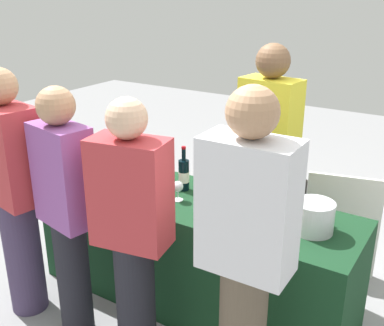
{
  "coord_description": "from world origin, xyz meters",
  "views": [
    {
      "loc": [
        1.51,
        -2.37,
        2.11
      ],
      "look_at": [
        0.0,
        0.0,
        1.05
      ],
      "focal_mm": 44.01,
      "sensor_mm": 36.0,
      "label": 1
    }
  ],
  "objects": [
    {
      "name": "guest_1",
      "position": [
        -0.45,
        -0.67,
        0.88
      ],
      "size": [
        0.4,
        0.27,
        1.61
      ],
      "rotation": [
        0.0,
        0.0,
        -0.19
      ],
      "color": "black",
      "rests_on": "ground_plane"
    },
    {
      "name": "wine_bottle_1",
      "position": [
        -0.29,
        0.1,
        0.91
      ],
      "size": [
        0.07,
        0.07,
        0.31
      ],
      "color": "black",
      "rests_on": "tasting_table"
    },
    {
      "name": "tasting_table",
      "position": [
        0.0,
        0.0,
        0.4
      ],
      "size": [
        2.22,
        0.67,
        0.8
      ],
      "primitive_type": "cube",
      "color": "#14381E",
      "rests_on": "ground_plane"
    },
    {
      "name": "wine_bottle_5",
      "position": [
        0.67,
        0.16,
        0.91
      ],
      "size": [
        0.08,
        0.08,
        0.33
      ],
      "color": "black",
      "rests_on": "tasting_table"
    },
    {
      "name": "server_pouring",
      "position": [
        0.26,
        0.6,
        0.96
      ],
      "size": [
        0.43,
        0.27,
        1.75
      ],
      "rotation": [
        0.0,
        0.0,
        3.01
      ],
      "color": "#3F3351",
      "rests_on": "ground_plane"
    },
    {
      "name": "wine_bottle_0",
      "position": [
        -0.55,
        0.09,
        0.92
      ],
      "size": [
        0.07,
        0.07,
        0.34
      ],
      "color": "black",
      "rests_on": "tasting_table"
    },
    {
      "name": "menu_board",
      "position": [
        0.76,
        0.91,
        0.4
      ],
      "size": [
        0.54,
        0.15,
        0.8
      ],
      "primitive_type": "cube",
      "rotation": [
        0.0,
        0.0,
        0.23
      ],
      "color": "white",
      "rests_on": "ground_plane"
    },
    {
      "name": "ground_plane",
      "position": [
        0.0,
        0.0,
        0.0
      ],
      "size": [
        12.0,
        12.0,
        0.0
      ],
      "primitive_type": "plane",
      "color": "gray"
    },
    {
      "name": "guest_2",
      "position": [
        0.03,
        -0.65,
        0.86
      ],
      "size": [
        0.44,
        0.3,
        1.6
      ],
      "rotation": [
        0.0,
        0.0,
        0.18
      ],
      "color": "black",
      "rests_on": "ground_plane"
    },
    {
      "name": "ice_bucket",
      "position": [
        0.81,
        0.0,
        0.89
      ],
      "size": [
        0.23,
        0.23,
        0.18
      ],
      "primitive_type": "cylinder",
      "color": "silver",
      "rests_on": "tasting_table"
    },
    {
      "name": "wine_bottle_4",
      "position": [
        0.31,
        0.11,
        0.91
      ],
      "size": [
        0.07,
        0.07,
        0.31
      ],
      "color": "black",
      "rests_on": "tasting_table"
    },
    {
      "name": "guest_0",
      "position": [
        -0.91,
        -0.67,
        0.89
      ],
      "size": [
        0.48,
        0.32,
        1.67
      ],
      "rotation": [
        0.0,
        0.0,
        -0.18
      ],
      "color": "#3F3351",
      "rests_on": "ground_plane"
    },
    {
      "name": "guest_3",
      "position": [
        0.7,
        -0.63,
        0.94
      ],
      "size": [
        0.44,
        0.24,
        1.73
      ],
      "rotation": [
        0.0,
        0.0,
        0.02
      ],
      "color": "brown",
      "rests_on": "ground_plane"
    },
    {
      "name": "wine_glass_2",
      "position": [
        0.39,
        -0.11,
        0.89
      ],
      "size": [
        0.06,
        0.06,
        0.13
      ],
      "color": "silver",
      "rests_on": "tasting_table"
    },
    {
      "name": "wine_glass_0",
      "position": [
        -0.45,
        -0.1,
        0.9
      ],
      "size": [
        0.07,
        0.07,
        0.14
      ],
      "color": "silver",
      "rests_on": "tasting_table"
    },
    {
      "name": "wine_bottle_3",
      "position": [
        0.08,
        0.08,
        0.91
      ],
      "size": [
        0.08,
        0.08,
        0.33
      ],
      "color": "black",
      "rests_on": "tasting_table"
    },
    {
      "name": "wine_glass_1",
      "position": [
        -0.06,
        -0.07,
        0.89
      ],
      "size": [
        0.07,
        0.07,
        0.13
      ],
      "color": "silver",
      "rests_on": "tasting_table"
    },
    {
      "name": "wine_glass_3",
      "position": [
        0.48,
        -0.07,
        0.89
      ],
      "size": [
        0.06,
        0.06,
        0.14
      ],
      "color": "silver",
      "rests_on": "tasting_table"
    },
    {
      "name": "wine_bottle_2",
      "position": [
        -0.12,
        0.09,
        0.91
      ],
      "size": [
        0.07,
        0.07,
        0.31
      ],
      "color": "black",
      "rests_on": "tasting_table"
    }
  ]
}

